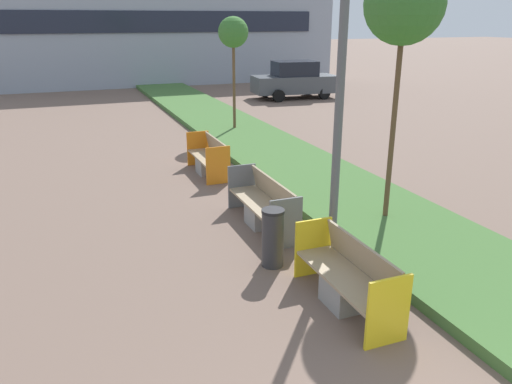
# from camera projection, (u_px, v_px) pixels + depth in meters

# --- Properties ---
(planter_grass_strip) EXTENTS (2.80, 120.00, 0.18)m
(planter_grass_strip) POSITION_uv_depth(u_px,v_px,m) (272.00, 153.00, 14.89)
(planter_grass_strip) COLOR #426B33
(planter_grass_strip) RESTS_ON ground
(building_backdrop) EXTENTS (21.55, 7.24, 6.75)m
(building_backdrop) POSITION_uv_depth(u_px,v_px,m) (158.00, 27.00, 32.21)
(building_backdrop) COLOR #939EAD
(building_backdrop) RESTS_ON ground
(bench_yellow_frame) EXTENTS (0.65, 2.02, 0.94)m
(bench_yellow_frame) POSITION_uv_depth(u_px,v_px,m) (348.00, 282.00, 7.03)
(bench_yellow_frame) COLOR gray
(bench_yellow_frame) RESTS_ON ground
(bench_grey_frame) EXTENTS (0.65, 2.30, 0.94)m
(bench_grey_frame) POSITION_uv_depth(u_px,v_px,m) (264.00, 207.00, 9.78)
(bench_grey_frame) COLOR gray
(bench_grey_frame) RESTS_ON ground
(bench_orange_frame) EXTENTS (0.65, 1.91, 0.94)m
(bench_orange_frame) POSITION_uv_depth(u_px,v_px,m) (209.00, 160.00, 13.08)
(bench_orange_frame) COLOR gray
(bench_orange_frame) RESTS_ON ground
(litter_bin) EXTENTS (0.37, 0.37, 0.99)m
(litter_bin) POSITION_uv_depth(u_px,v_px,m) (273.00, 238.00, 8.12)
(litter_bin) COLOR #2D2D30
(litter_bin) RESTS_ON ground
(street_lamp_post) EXTENTS (0.24, 0.44, 6.78)m
(street_lamp_post) POSITION_uv_depth(u_px,v_px,m) (344.00, 26.00, 7.45)
(street_lamp_post) COLOR #56595B
(street_lamp_post) RESTS_ON ground
(sapling_tree_near) EXTENTS (1.41, 1.41, 4.82)m
(sapling_tree_near) POSITION_uv_depth(u_px,v_px,m) (404.00, 6.00, 8.63)
(sapling_tree_near) COLOR brown
(sapling_tree_near) RESTS_ON ground
(sapling_tree_far) EXTENTS (1.03, 1.03, 3.96)m
(sapling_tree_far) POSITION_uv_depth(u_px,v_px,m) (233.00, 34.00, 16.85)
(sapling_tree_far) COLOR brown
(sapling_tree_far) RESTS_ON ground
(parked_car_distant) EXTENTS (4.36, 2.19, 1.86)m
(parked_car_distant) POSITION_uv_depth(u_px,v_px,m) (294.00, 80.00, 25.39)
(parked_car_distant) COLOR #474C51
(parked_car_distant) RESTS_ON ground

